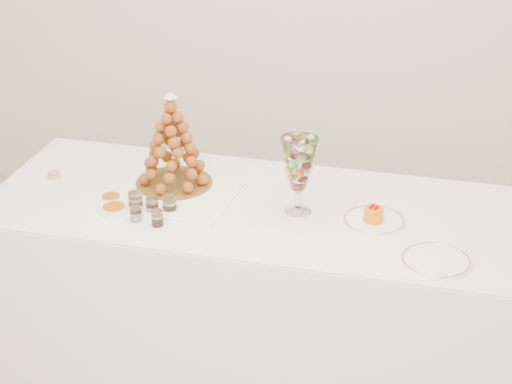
# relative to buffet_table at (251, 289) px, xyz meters

# --- Properties ---
(buffet_table) EXTENTS (2.23, 1.01, 0.83)m
(buffet_table) POSITION_rel_buffet_table_xyz_m (0.00, 0.00, 0.00)
(buffet_table) COLOR white
(buffet_table) RESTS_ON ground
(lace_tray) EXTENTS (0.58, 0.47, 0.02)m
(lace_tray) POSITION_rel_buffet_table_xyz_m (-0.35, -0.00, 0.42)
(lace_tray) COLOR white
(lace_tray) RESTS_ON buffet_table
(macaron_vase) EXTENTS (0.15, 0.15, 0.32)m
(macaron_vase) POSITION_rel_buffet_table_xyz_m (0.19, -0.02, 0.62)
(macaron_vase) COLOR white
(macaron_vase) RESTS_ON buffet_table
(cake_plate) EXTENTS (0.25, 0.25, 0.01)m
(cake_plate) POSITION_rel_buffet_table_xyz_m (0.50, -0.06, 0.42)
(cake_plate) COLOR white
(cake_plate) RESTS_ON buffet_table
(spare_plate) EXTENTS (0.25, 0.25, 0.01)m
(spare_plate) POSITION_rel_buffet_table_xyz_m (0.74, -0.32, 0.42)
(spare_plate) COLOR white
(spare_plate) RESTS_ON buffet_table
(pink_tart) EXTENTS (0.06, 0.06, 0.04)m
(pink_tart) POSITION_rel_buffet_table_xyz_m (-0.89, 0.09, 0.43)
(pink_tart) COLOR tan
(pink_tart) RESTS_ON buffet_table
(verrine_a) EXTENTS (0.07, 0.07, 0.08)m
(verrine_a) POSITION_rel_buffet_table_xyz_m (-0.45, -0.13, 0.45)
(verrine_a) COLOR white
(verrine_a) RESTS_ON buffet_table
(verrine_b) EXTENTS (0.05, 0.05, 0.07)m
(verrine_b) POSITION_rel_buffet_table_xyz_m (-0.37, -0.16, 0.45)
(verrine_b) COLOR white
(verrine_b) RESTS_ON buffet_table
(verrine_c) EXTENTS (0.07, 0.07, 0.08)m
(verrine_c) POSITION_rel_buffet_table_xyz_m (-0.30, -0.13, 0.45)
(verrine_c) COLOR white
(verrine_c) RESTS_ON buffet_table
(verrine_d) EXTENTS (0.05, 0.05, 0.06)m
(verrine_d) POSITION_rel_buffet_table_xyz_m (-0.42, -0.21, 0.45)
(verrine_d) COLOR white
(verrine_d) RESTS_ON buffet_table
(verrine_e) EXTENTS (0.06, 0.06, 0.06)m
(verrine_e) POSITION_rel_buffet_table_xyz_m (-0.32, -0.24, 0.44)
(verrine_e) COLOR white
(verrine_e) RESTS_ON buffet_table
(ramekin_back) EXTENTS (0.08, 0.08, 0.03)m
(ramekin_back) POSITION_rel_buffet_table_xyz_m (-0.57, -0.08, 0.43)
(ramekin_back) COLOR white
(ramekin_back) RESTS_ON buffet_table
(ramekin_front) EXTENTS (0.10, 0.10, 0.03)m
(ramekin_front) POSITION_rel_buffet_table_xyz_m (-0.52, -0.18, 0.43)
(ramekin_front) COLOR white
(ramekin_front) RESTS_ON buffet_table
(croquembouche) EXTENTS (0.34, 0.34, 0.40)m
(croquembouche) POSITION_rel_buffet_table_xyz_m (-0.35, 0.10, 0.63)
(croquembouche) COLOR brown
(croquembouche) RESTS_ON lace_tray
(mousse_cake) EXTENTS (0.08, 0.08, 0.07)m
(mousse_cake) POSITION_rel_buffet_table_xyz_m (0.50, -0.07, 0.45)
(mousse_cake) COLOR orange
(mousse_cake) RESTS_ON cake_plate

